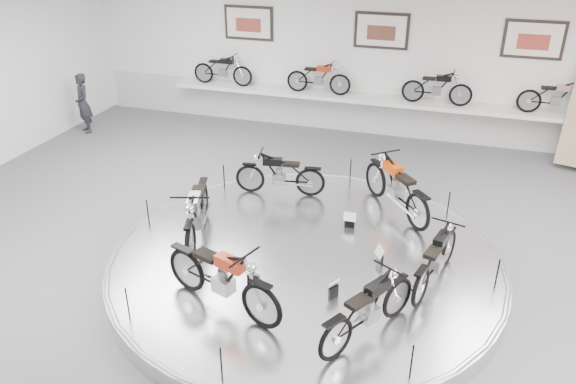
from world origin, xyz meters
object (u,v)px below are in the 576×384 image
(bike_a, at_px, (436,258))
(shelf, at_px, (375,100))
(bike_b, at_px, (396,186))
(bike_c, at_px, (280,174))
(bike_e, at_px, (222,277))
(display_platform, at_px, (305,262))
(visitor, at_px, (83,103))
(bike_f, at_px, (369,308))
(bike_d, at_px, (197,213))

(bike_a, bearing_deg, shelf, 32.43)
(bike_a, height_order, bike_b, bike_b)
(bike_b, bearing_deg, bike_c, 48.43)
(shelf, xyz_separation_m, bike_a, (2.06, -6.57, -0.25))
(bike_e, bearing_deg, shelf, 103.63)
(bike_a, bearing_deg, bike_e, 133.08)
(display_platform, height_order, bike_a, bike_a)
(display_platform, relative_size, bike_a, 4.19)
(bike_b, relative_size, visitor, 1.13)
(bike_c, height_order, bike_e, bike_e)
(bike_a, relative_size, bike_f, 0.99)
(display_platform, bearing_deg, shelf, 90.00)
(shelf, relative_size, bike_e, 6.22)
(bike_c, bearing_deg, bike_b, 169.62)
(visitor, bearing_deg, bike_a, 11.96)
(bike_c, distance_m, bike_e, 3.64)
(display_platform, height_order, bike_f, bike_f)
(display_platform, bearing_deg, visitor, 148.83)
(display_platform, height_order, shelf, shelf)
(bike_d, height_order, visitor, visitor)
(shelf, xyz_separation_m, bike_c, (-1.09, -4.43, -0.26))
(bike_a, height_order, bike_f, bike_f)
(bike_b, xyz_separation_m, bike_f, (0.14, -3.56, -0.07))
(bike_d, xyz_separation_m, bike_e, (1.13, -1.54, -0.02))
(shelf, bearing_deg, display_platform, -90.00)
(display_platform, height_order, bike_d, bike_d)
(display_platform, bearing_deg, bike_a, -4.61)
(bike_b, distance_m, bike_f, 3.56)
(visitor, bearing_deg, bike_c, 16.44)
(shelf, height_order, bike_c, bike_c)
(display_platform, distance_m, bike_e, 1.93)
(bike_a, distance_m, bike_c, 3.81)
(bike_e, relative_size, visitor, 1.12)
(bike_b, xyz_separation_m, bike_e, (-1.91, -3.58, -0.01))
(display_platform, height_order, bike_e, bike_e)
(bike_c, height_order, bike_f, bike_f)
(shelf, distance_m, bike_e, 8.09)
(visitor, bearing_deg, bike_b, 21.51)
(bike_c, bearing_deg, bike_f, 114.59)
(bike_b, xyz_separation_m, bike_d, (-3.05, -2.03, 0.01))
(bike_e, bearing_deg, visitor, 156.23)
(display_platform, distance_m, bike_a, 2.15)
(bike_e, distance_m, bike_f, 2.05)
(bike_f, bearing_deg, visitor, 84.92)
(display_platform, bearing_deg, bike_e, -114.02)
(bike_e, distance_m, visitor, 9.06)
(shelf, height_order, bike_b, bike_b)
(bike_c, bearing_deg, visitor, -30.77)
(display_platform, bearing_deg, bike_d, -176.53)
(bike_d, distance_m, bike_f, 3.53)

